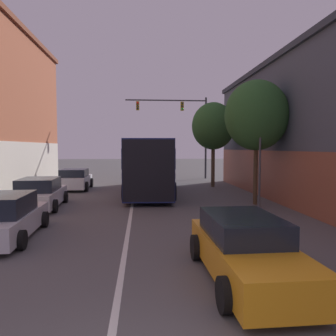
{
  "coord_description": "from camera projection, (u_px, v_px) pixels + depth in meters",
  "views": [
    {
      "loc": [
        0.46,
        -2.86,
        2.86
      ],
      "look_at": [
        1.98,
        15.73,
        1.7
      ],
      "focal_mm": 35.0,
      "sensor_mm": 36.0,
      "label": 1
    }
  ],
  "objects": [
    {
      "name": "bus",
      "position": [
        150.0,
        163.0,
        20.76
      ],
      "size": [
        3.16,
        10.77,
        3.32
      ],
      "rotation": [
        0.0,
        0.0,
        1.54
      ],
      "color": "navy",
      "rests_on": "ground_plane"
    },
    {
      "name": "street_tree_far",
      "position": [
        213.0,
        126.0,
        23.74
      ],
      "size": [
        3.11,
        2.8,
        6.14
      ],
      "color": "brown",
      "rests_on": "ground_plane"
    },
    {
      "name": "parked_car_left_far",
      "position": [
        1.0,
        218.0,
        10.25
      ],
      "size": [
        2.3,
        4.39,
        1.42
      ],
      "rotation": [
        0.0,
        0.0,
        1.62
      ],
      "color": "silver",
      "rests_on": "ground_plane"
    },
    {
      "name": "hatchback_foreground",
      "position": [
        245.0,
        249.0,
        7.13
      ],
      "size": [
        1.96,
        4.42,
        1.36
      ],
      "rotation": [
        0.0,
        0.0,
        1.59
      ],
      "color": "orange",
      "rests_on": "ground_plane"
    },
    {
      "name": "traffic_signal_gantry",
      "position": [
        184.0,
        121.0,
        30.05
      ],
      "size": [
        7.48,
        0.36,
        7.47
      ],
      "color": "#333338",
      "rests_on": "ground_plane"
    },
    {
      "name": "parked_car_left_mid",
      "position": [
        40.0,
        194.0,
        15.52
      ],
      "size": [
        2.23,
        4.45,
        1.43
      ],
      "rotation": [
        0.0,
        0.0,
        1.63
      ],
      "color": "silver",
      "rests_on": "ground_plane"
    },
    {
      "name": "street_tree_near",
      "position": [
        256.0,
        116.0,
        16.27
      ],
      "size": [
        3.17,
        2.85,
        6.22
      ],
      "color": "#4C3823",
      "rests_on": "ground_plane"
    },
    {
      "name": "lane_center_line",
      "position": [
        133.0,
        198.0,
        18.5
      ],
      "size": [
        0.14,
        43.2,
        0.01
      ],
      "color": "silver",
      "rests_on": "ground_plane"
    },
    {
      "name": "parked_car_left_near",
      "position": [
        75.0,
        180.0,
        22.35
      ],
      "size": [
        2.12,
        3.85,
        1.41
      ],
      "rotation": [
        0.0,
        0.0,
        1.58
      ],
      "color": "silver",
      "rests_on": "ground_plane"
    },
    {
      "name": "street_lamp",
      "position": [
        260.0,
        149.0,
        15.35
      ],
      "size": [
        0.32,
        0.32,
        4.8
      ],
      "color": "#47474C",
      "rests_on": "ground_plane"
    }
  ]
}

